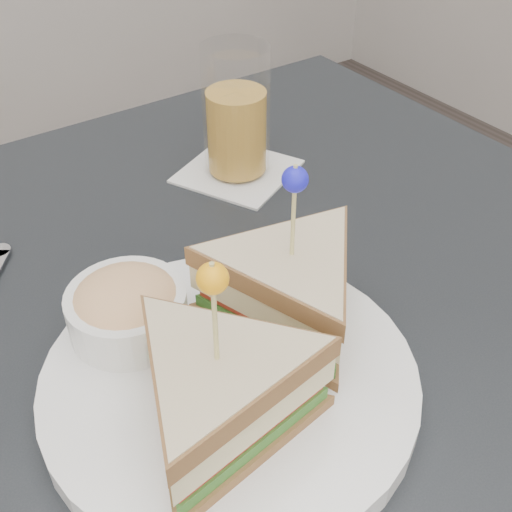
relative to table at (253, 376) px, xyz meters
The scene contains 3 objects.
table is the anchor object (origin of this frame).
plate_meal 0.14m from the table, 132.81° to the right, with size 0.34×0.34×0.16m.
drink_set 0.26m from the table, 59.62° to the left, with size 0.15×0.15×0.14m.
Camera 1 is at (-0.21, -0.31, 1.11)m, focal length 45.00 mm.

